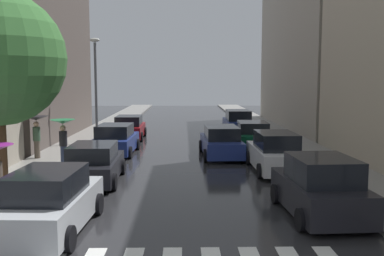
{
  "coord_description": "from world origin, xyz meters",
  "views": [
    {
      "loc": [
        -0.18,
        -6.56,
        4.07
      ],
      "look_at": [
        0.3,
        18.74,
        1.22
      ],
      "focal_mm": 40.88,
      "sensor_mm": 36.0,
      "label": 1
    }
  ],
  "objects_px": {
    "parked_car_right_nearest": "(320,189)",
    "parked_car_left_nearest": "(50,203)",
    "parked_car_right_third": "(252,135)",
    "car_midroad": "(221,142)",
    "parked_car_left_second": "(94,164)",
    "parked_car_right_fourth": "(238,123)",
    "parked_car_left_fourth": "(129,128)",
    "parked_car_right_second": "(275,153)",
    "parked_car_left_third": "(115,140)",
    "lamp_post_left": "(96,82)",
    "pedestrian_by_kerb": "(63,131)",
    "pedestrian_near_tree": "(36,126)"
  },
  "relations": [
    {
      "from": "parked_car_right_fourth",
      "to": "parked_car_left_third",
      "type": "bearing_deg",
      "value": 137.71
    },
    {
      "from": "parked_car_right_nearest",
      "to": "parked_car_right_third",
      "type": "xyz_separation_m",
      "value": [
        0.02,
        13.0,
        -0.1
      ]
    },
    {
      "from": "parked_car_right_nearest",
      "to": "parked_car_right_third",
      "type": "height_order",
      "value": "parked_car_right_nearest"
    },
    {
      "from": "parked_car_left_third",
      "to": "parked_car_right_fourth",
      "type": "height_order",
      "value": "parked_car_right_fourth"
    },
    {
      "from": "parked_car_right_third",
      "to": "pedestrian_by_kerb",
      "type": "bearing_deg",
      "value": 122.92
    },
    {
      "from": "parked_car_right_third",
      "to": "parked_car_right_nearest",
      "type": "bearing_deg",
      "value": -177.91
    },
    {
      "from": "parked_car_right_nearest",
      "to": "parked_car_left_nearest",
      "type": "bearing_deg",
      "value": 96.02
    },
    {
      "from": "parked_car_right_fourth",
      "to": "parked_car_left_nearest",
      "type": "bearing_deg",
      "value": 159.95
    },
    {
      "from": "parked_car_left_fourth",
      "to": "parked_car_right_third",
      "type": "xyz_separation_m",
      "value": [
        7.76,
        -3.94,
        -0.01
      ]
    },
    {
      "from": "parked_car_left_nearest",
      "to": "pedestrian_by_kerb",
      "type": "xyz_separation_m",
      "value": [
        -1.94,
        8.48,
        0.92
      ]
    },
    {
      "from": "parked_car_left_nearest",
      "to": "parked_car_left_second",
      "type": "bearing_deg",
      "value": 2.2
    },
    {
      "from": "parked_car_left_nearest",
      "to": "pedestrian_by_kerb",
      "type": "height_order",
      "value": "pedestrian_by_kerb"
    },
    {
      "from": "parked_car_right_nearest",
      "to": "lamp_post_left",
      "type": "xyz_separation_m",
      "value": [
        -9.41,
        14.33,
        3.02
      ]
    },
    {
      "from": "parked_car_left_third",
      "to": "parked_car_right_third",
      "type": "xyz_separation_m",
      "value": [
        7.76,
        2.06,
        -0.03
      ]
    },
    {
      "from": "parked_car_right_second",
      "to": "car_midroad",
      "type": "xyz_separation_m",
      "value": [
        -2.05,
        3.79,
        -0.05
      ]
    },
    {
      "from": "parked_car_left_third",
      "to": "parked_car_right_nearest",
      "type": "distance_m",
      "value": 13.4
    },
    {
      "from": "parked_car_left_fourth",
      "to": "lamp_post_left",
      "type": "distance_m",
      "value": 4.39
    },
    {
      "from": "parked_car_right_nearest",
      "to": "car_midroad",
      "type": "relative_size",
      "value": 0.87
    },
    {
      "from": "parked_car_left_nearest",
      "to": "parked_car_right_second",
      "type": "height_order",
      "value": "parked_car_right_second"
    },
    {
      "from": "parked_car_left_third",
      "to": "car_midroad",
      "type": "bearing_deg",
      "value": -96.09
    },
    {
      "from": "parked_car_right_fourth",
      "to": "parked_car_right_third",
      "type": "bearing_deg",
      "value": -179.12
    },
    {
      "from": "parked_car_left_third",
      "to": "parked_car_left_fourth",
      "type": "relative_size",
      "value": 1.05
    },
    {
      "from": "parked_car_left_nearest",
      "to": "parked_car_right_fourth",
      "type": "height_order",
      "value": "parked_car_right_fourth"
    },
    {
      "from": "car_midroad",
      "to": "parked_car_right_third",
      "type": "bearing_deg",
      "value": -38.04
    },
    {
      "from": "parked_car_right_fourth",
      "to": "parked_car_left_fourth",
      "type": "bearing_deg",
      "value": 107.47
    },
    {
      "from": "parked_car_left_third",
      "to": "parked_car_left_fourth",
      "type": "distance_m",
      "value": 6.0
    },
    {
      "from": "parked_car_right_nearest",
      "to": "lamp_post_left",
      "type": "relative_size",
      "value": 0.65
    },
    {
      "from": "car_midroad",
      "to": "parked_car_left_fourth",
      "type": "bearing_deg",
      "value": 37.65
    },
    {
      "from": "pedestrian_by_kerb",
      "to": "parked_car_right_fourth",
      "type": "bearing_deg",
      "value": -171.86
    },
    {
      "from": "parked_car_left_nearest",
      "to": "parked_car_right_third",
      "type": "distance_m",
      "value": 16.1
    },
    {
      "from": "parked_car_right_second",
      "to": "lamp_post_left",
      "type": "bearing_deg",
      "value": 49.05
    },
    {
      "from": "parked_car_right_nearest",
      "to": "pedestrian_near_tree",
      "type": "distance_m",
      "value": 14.49
    },
    {
      "from": "parked_car_right_nearest",
      "to": "pedestrian_by_kerb",
      "type": "bearing_deg",
      "value": 49.85
    },
    {
      "from": "parked_car_left_second",
      "to": "parked_car_right_fourth",
      "type": "relative_size",
      "value": 0.92
    },
    {
      "from": "parked_car_left_third",
      "to": "parked_car_right_fourth",
      "type": "relative_size",
      "value": 0.95
    },
    {
      "from": "parked_car_left_third",
      "to": "parked_car_right_nearest",
      "type": "height_order",
      "value": "parked_car_right_nearest"
    },
    {
      "from": "parked_car_left_third",
      "to": "parked_car_right_fourth",
      "type": "xyz_separation_m",
      "value": [
        7.69,
        8.39,
        0.07
      ]
    },
    {
      "from": "parked_car_left_second",
      "to": "parked_car_right_nearest",
      "type": "relative_size",
      "value": 1.03
    },
    {
      "from": "parked_car_right_fourth",
      "to": "car_midroad",
      "type": "relative_size",
      "value": 0.98
    },
    {
      "from": "parked_car_right_third",
      "to": "car_midroad",
      "type": "distance_m",
      "value": 3.56
    },
    {
      "from": "parked_car_left_second",
      "to": "parked_car_right_fourth",
      "type": "height_order",
      "value": "parked_car_right_fourth"
    },
    {
      "from": "parked_car_left_nearest",
      "to": "parked_car_left_third",
      "type": "distance_m",
      "value": 12.11
    },
    {
      "from": "parked_car_right_second",
      "to": "pedestrian_near_tree",
      "type": "xyz_separation_m",
      "value": [
        -11.3,
        2.66,
        0.93
      ]
    },
    {
      "from": "lamp_post_left",
      "to": "parked_car_right_second",
      "type": "bearing_deg",
      "value": -40.44
    },
    {
      "from": "parked_car_right_fourth",
      "to": "lamp_post_left",
      "type": "distance_m",
      "value": 11.03
    },
    {
      "from": "parked_car_left_second",
      "to": "parked_car_right_second",
      "type": "bearing_deg",
      "value": -77.14
    },
    {
      "from": "parked_car_left_fourth",
      "to": "parked_car_right_second",
      "type": "height_order",
      "value": "parked_car_right_second"
    },
    {
      "from": "parked_car_left_second",
      "to": "parked_car_right_third",
      "type": "height_order",
      "value": "parked_car_right_third"
    },
    {
      "from": "parked_car_right_third",
      "to": "pedestrian_near_tree",
      "type": "relative_size",
      "value": 2.12
    },
    {
      "from": "parked_car_left_fourth",
      "to": "parked_car_right_nearest",
      "type": "distance_m",
      "value": 18.62
    }
  ]
}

